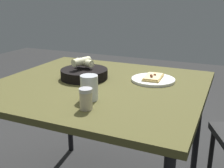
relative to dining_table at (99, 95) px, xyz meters
The scene contains 5 objects.
dining_table is the anchor object (origin of this frame).
pizza_plate 0.31m from the dining_table, 33.27° to the left, with size 0.24×0.24×0.04m.
bread_basket 0.16m from the dining_table, 154.42° to the left, with size 0.26×0.26×0.12m.
beer_glass 0.26m from the dining_table, 73.14° to the right, with size 0.08×0.08×0.11m.
pepper_shaker 0.36m from the dining_table, 71.68° to the right, with size 0.05×0.05×0.09m.
Camera 1 is at (0.63, -1.23, 1.20)m, focal length 43.98 mm.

